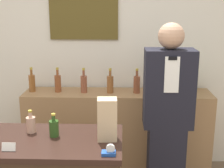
% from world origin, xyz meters
% --- Properties ---
extents(back_wall, '(5.20, 0.09, 2.70)m').
position_xyz_m(back_wall, '(-0.00, 2.00, 1.35)').
color(back_wall, silver).
rests_on(back_wall, ground_plane).
extents(back_shelf, '(2.00, 0.41, 0.92)m').
position_xyz_m(back_shelf, '(0.17, 1.74, 0.46)').
color(back_shelf, '#9E754C').
rests_on(back_shelf, ground_plane).
extents(shopkeeper, '(0.43, 0.27, 1.69)m').
position_xyz_m(shopkeeper, '(0.62, 1.16, 0.84)').
color(shopkeeper, black).
rests_on(shopkeeper, ground_plane).
extents(potted_plant, '(0.24, 0.24, 0.32)m').
position_xyz_m(potted_plant, '(0.87, 1.75, 1.09)').
color(potted_plant, '#9E998E').
rests_on(potted_plant, back_shelf).
extents(paper_bag, '(0.14, 0.12, 0.30)m').
position_xyz_m(paper_bag, '(0.12, 0.56, 1.07)').
color(paper_bag, tan).
rests_on(paper_bag, display_counter).
extents(tape_dispenser, '(0.09, 0.06, 0.07)m').
position_xyz_m(tape_dispenser, '(0.14, 0.33, 0.94)').
color(tape_dispenser, '#1E4799').
rests_on(tape_dispenser, display_counter).
extents(price_card_right, '(0.09, 0.02, 0.06)m').
position_xyz_m(price_card_right, '(-0.51, 0.36, 0.95)').
color(price_card_right, white).
rests_on(price_card_right, display_counter).
extents(counter_bottle_2, '(0.07, 0.07, 0.17)m').
position_xyz_m(counter_bottle_2, '(-0.45, 0.66, 0.98)').
color(counter_bottle_2, tan).
rests_on(counter_bottle_2, display_counter).
extents(counter_bottle_3, '(0.07, 0.07, 0.17)m').
position_xyz_m(counter_bottle_3, '(-0.27, 0.60, 0.98)').
color(counter_bottle_3, '#2B4E1D').
rests_on(counter_bottle_3, display_counter).
extents(shelf_bottle_0, '(0.07, 0.07, 0.27)m').
position_xyz_m(shelf_bottle_0, '(-0.75, 1.74, 1.02)').
color(shelf_bottle_0, brown).
rests_on(shelf_bottle_0, back_shelf).
extents(shelf_bottle_1, '(0.07, 0.07, 0.27)m').
position_xyz_m(shelf_bottle_1, '(-0.47, 1.74, 1.02)').
color(shelf_bottle_1, brown).
rests_on(shelf_bottle_1, back_shelf).
extents(shelf_bottle_2, '(0.07, 0.07, 0.27)m').
position_xyz_m(shelf_bottle_2, '(-0.19, 1.73, 1.02)').
color(shelf_bottle_2, brown).
rests_on(shelf_bottle_2, back_shelf).
extents(shelf_bottle_3, '(0.07, 0.07, 0.27)m').
position_xyz_m(shelf_bottle_3, '(0.09, 1.72, 1.02)').
color(shelf_bottle_3, brown).
rests_on(shelf_bottle_3, back_shelf).
extents(shelf_bottle_4, '(0.07, 0.07, 0.27)m').
position_xyz_m(shelf_bottle_4, '(0.37, 1.72, 1.02)').
color(shelf_bottle_4, brown).
rests_on(shelf_bottle_4, back_shelf).
extents(shelf_bottle_5, '(0.07, 0.07, 0.27)m').
position_xyz_m(shelf_bottle_5, '(0.65, 1.72, 1.02)').
color(shelf_bottle_5, brown).
rests_on(shelf_bottle_5, back_shelf).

